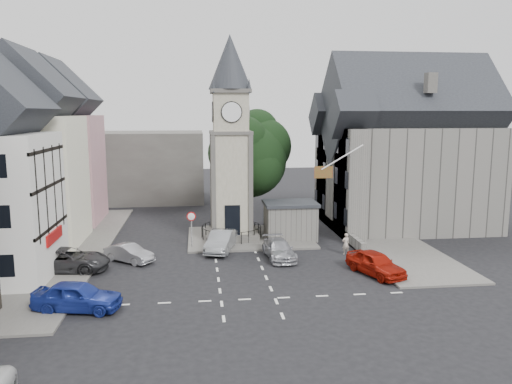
{
  "coord_description": "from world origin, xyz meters",
  "views": [
    {
      "loc": [
        -2.69,
        -31.78,
        10.28
      ],
      "look_at": [
        1.68,
        5.0,
        4.35
      ],
      "focal_mm": 35.0,
      "sensor_mm": 36.0,
      "label": 1
    }
  ],
  "objects": [
    {
      "name": "ground",
      "position": [
        0.0,
        0.0,
        0.0
      ],
      "size": [
        120.0,
        120.0,
        0.0
      ],
      "primitive_type": "plane",
      "color": "black",
      "rests_on": "ground"
    },
    {
      "name": "pavement_west",
      "position": [
        -12.5,
        6.0,
        0.07
      ],
      "size": [
        6.0,
        30.0,
        0.14
      ],
      "primitive_type": "cube",
      "color": "#595651",
      "rests_on": "ground"
    },
    {
      "name": "pavement_east",
      "position": [
        12.0,
        8.0,
        0.07
      ],
      "size": [
        6.0,
        26.0,
        0.14
      ],
      "primitive_type": "cube",
      "color": "#595651",
      "rests_on": "ground"
    },
    {
      "name": "central_island",
      "position": [
        1.5,
        8.0,
        0.08
      ],
      "size": [
        10.0,
        8.0,
        0.16
      ],
      "primitive_type": "cube",
      "color": "#595651",
      "rests_on": "ground"
    },
    {
      "name": "road_markings",
      "position": [
        0.0,
        -5.5,
        0.01
      ],
      "size": [
        20.0,
        8.0,
        0.01
      ],
      "primitive_type": "cube",
      "color": "silver",
      "rests_on": "ground"
    },
    {
      "name": "clock_tower",
      "position": [
        0.0,
        7.99,
        8.12
      ],
      "size": [
        4.86,
        4.86,
        16.25
      ],
      "color": "#4C4944",
      "rests_on": "ground"
    },
    {
      "name": "stone_shelter",
      "position": [
        4.8,
        7.5,
        1.55
      ],
      "size": [
        4.3,
        3.3,
        3.08
      ],
      "color": "slate",
      "rests_on": "ground"
    },
    {
      "name": "town_tree",
      "position": [
        2.0,
        13.0,
        6.97
      ],
      "size": [
        7.2,
        7.2,
        10.8
      ],
      "color": "black",
      "rests_on": "ground"
    },
    {
      "name": "warning_sign_post",
      "position": [
        -3.2,
        5.43,
        2.03
      ],
      "size": [
        0.7,
        0.19,
        2.85
      ],
      "color": "black",
      "rests_on": "ground"
    },
    {
      "name": "terrace_pink",
      "position": [
        -15.5,
        16.0,
        6.58
      ],
      "size": [
        8.1,
        7.6,
        12.8
      ],
      "color": "#BC818B",
      "rests_on": "ground"
    },
    {
      "name": "terrace_cream",
      "position": [
        -15.5,
        8.0,
        6.58
      ],
      "size": [
        8.1,
        7.6,
        12.8
      ],
      "color": "#F2ECCB",
      "rests_on": "ground"
    },
    {
      "name": "backdrop_west",
      "position": [
        -12.0,
        28.0,
        4.0
      ],
      "size": [
        20.0,
        10.0,
        8.0
      ],
      "primitive_type": "cube",
      "color": "#4C4944",
      "rests_on": "ground"
    },
    {
      "name": "east_building",
      "position": [
        15.59,
        11.0,
        6.26
      ],
      "size": [
        14.4,
        11.4,
        12.6
      ],
      "color": "slate",
      "rests_on": "ground"
    },
    {
      "name": "east_boundary_wall",
      "position": [
        9.2,
        10.0,
        0.45
      ],
      "size": [
        0.4,
        16.0,
        0.9
      ],
      "primitive_type": "cube",
      "color": "slate",
      "rests_on": "ground"
    },
    {
      "name": "flagpole",
      "position": [
        8.0,
        4.0,
        7.0
      ],
      "size": [
        3.68,
        0.1,
        2.74
      ],
      "color": "white",
      "rests_on": "ground"
    },
    {
      "name": "car_west_blue",
      "position": [
        -9.04,
        -6.0,
        0.78
      ],
      "size": [
        4.85,
        2.67,
        1.56
      ],
      "primitive_type": "imported",
      "rotation": [
        0.0,
        0.0,
        1.38
      ],
      "color": "navy",
      "rests_on": "ground"
    },
    {
      "name": "car_west_silver",
      "position": [
        -7.5,
        2.5,
        0.62
      ],
      "size": [
        3.76,
        3.29,
        1.23
      ],
      "primitive_type": "imported",
      "rotation": [
        0.0,
        0.0,
        0.92
      ],
      "color": "#94959B",
      "rests_on": "ground"
    },
    {
      "name": "car_west_grey",
      "position": [
        -11.3,
        0.81,
        0.77
      ],
      "size": [
        5.77,
        3.06,
        1.54
      ],
      "primitive_type": "imported",
      "rotation": [
        0.0,
        0.0,
        1.48
      ],
      "color": "#2B2B2D",
      "rests_on": "ground"
    },
    {
      "name": "car_island_silver",
      "position": [
        -1.0,
        4.5,
        0.77
      ],
      "size": [
        2.82,
        4.92,
        1.53
      ],
      "primitive_type": "imported",
      "rotation": [
        0.0,
        0.0,
        -0.27
      ],
      "color": "gray",
      "rests_on": "ground"
    },
    {
      "name": "car_island_east",
      "position": [
        2.98,
        2.12,
        0.65
      ],
      "size": [
        2.14,
        4.6,
        1.3
      ],
      "primitive_type": "imported",
      "rotation": [
        0.0,
        0.0,
        0.07
      ],
      "color": "#A2A3AA",
      "rests_on": "ground"
    },
    {
      "name": "car_east_red",
      "position": [
        8.52,
        -2.21,
        0.76
      ],
      "size": [
        3.24,
        4.79,
        1.51
      ],
      "primitive_type": "imported",
      "rotation": [
        0.0,
        0.0,
        0.36
      ],
      "color": "#9E1508",
      "rests_on": "ground"
    },
    {
      "name": "pedestrian",
      "position": [
        8.0,
        2.54,
        0.79
      ],
      "size": [
        0.65,
        0.5,
        1.58
      ],
      "primitive_type": "imported",
      "rotation": [
        0.0,
        0.0,
        3.38
      ],
      "color": "#BAA999",
      "rests_on": "ground"
    }
  ]
}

